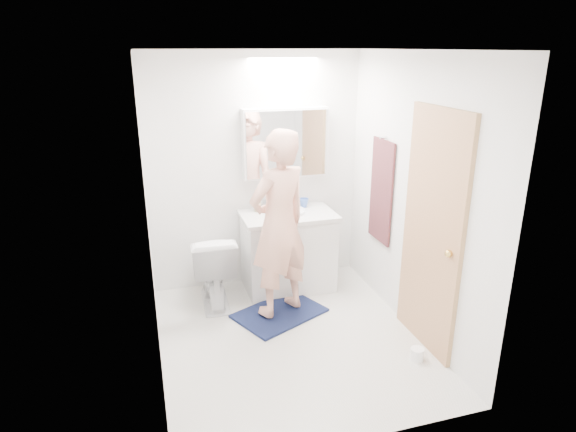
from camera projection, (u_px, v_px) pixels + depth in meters
name	position (u px, v px, depth m)	size (l,w,h in m)	color
floor	(291.00, 339.00, 4.32)	(2.50, 2.50, 0.00)	silver
ceiling	(291.00, 50.00, 3.54)	(2.50, 2.50, 0.00)	white
wall_back	(255.00, 172.00, 5.06)	(2.50, 2.50, 0.00)	white
wall_front	(355.00, 274.00, 2.79)	(2.50, 2.50, 0.00)	white
wall_left	(148.00, 222.00, 3.63)	(2.50, 2.50, 0.00)	white
wall_right	(414.00, 197.00, 4.23)	(2.50, 2.50, 0.00)	white
vanity_cabinet	(288.00, 253.00, 5.14)	(0.90, 0.55, 0.78)	silver
countertop	(288.00, 215.00, 5.00)	(0.95, 0.58, 0.04)	white
sink_basin	(287.00, 211.00, 5.02)	(0.36, 0.36, 0.03)	white
faucet	(282.00, 200.00, 5.17)	(0.02, 0.02, 0.16)	silver
medicine_cabinet	(285.00, 143.00, 4.98)	(0.88, 0.14, 0.70)	white
mirror_panel	(288.00, 144.00, 4.91)	(0.84, 0.01, 0.66)	silver
toilet	(213.00, 268.00, 4.82)	(0.42, 0.73, 0.75)	white
bath_rug	(279.00, 313.00, 4.71)	(0.80, 0.55, 0.02)	#141F3F
person	(279.00, 225.00, 4.42)	(0.63, 0.41, 1.72)	#E19F87
door	(432.00, 233.00, 3.97)	(0.04, 0.80, 2.00)	tan
door_knob	(449.00, 254.00, 3.70)	(0.06, 0.06, 0.06)	gold
towel	(381.00, 191.00, 4.75)	(0.02, 0.42, 1.00)	#111335
towel_hook	(383.00, 138.00, 4.58)	(0.02, 0.02, 0.07)	silver
soap_bottle_a	(258.00, 202.00, 5.02)	(0.08, 0.08, 0.20)	tan
soap_bottle_b	(270.00, 201.00, 5.09)	(0.08, 0.08, 0.18)	#5A90C0
toothbrush_cup	(304.00, 203.00, 5.19)	(0.10, 0.10, 0.09)	#446DCD
toilet_paper_roll	(417.00, 354.00, 4.02)	(0.11, 0.11, 0.10)	white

